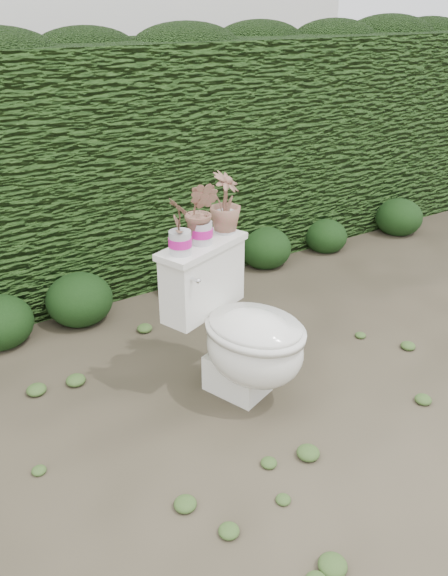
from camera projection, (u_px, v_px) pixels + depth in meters
ground at (223, 374)px, 3.07m from camera, size 60.00×60.00×0.00m
hedge at (99, 166)px, 3.91m from camera, size 8.00×1.00×1.60m
toilet at (241, 333)px, 2.78m from camera, size 0.66×0.79×0.78m
potted_plant_left at (180, 227)px, 2.55m from camera, size 0.10×0.14×0.26m
potted_plant_center at (201, 214)px, 2.65m from camera, size 0.20×0.21×0.30m
potted_plant_right at (225, 205)px, 2.78m from camera, size 0.23×0.23×0.29m
liriope_clump_3 at (79, 295)px, 3.54m from camera, size 0.42×0.42×0.34m
liriope_clump_4 at (183, 274)px, 3.91m from camera, size 0.32×0.32×0.26m
liriope_clump_5 at (265, 244)px, 4.31m from camera, size 0.40×0.40×0.32m
liriope_clump_6 at (326, 233)px, 4.59m from camera, size 0.35×0.35×0.28m
liriope_clump_7 at (399, 214)px, 4.92m from camera, size 0.41×0.41×0.33m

